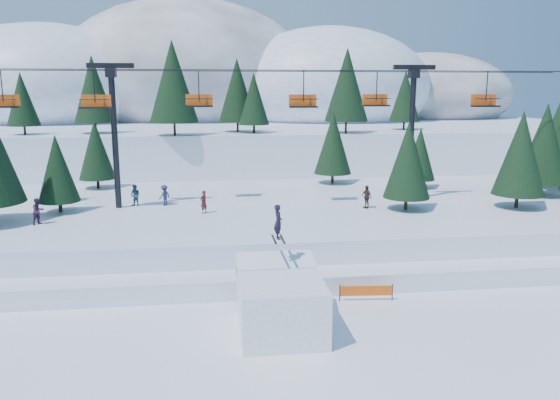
{
  "coord_description": "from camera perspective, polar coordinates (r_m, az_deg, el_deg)",
  "views": [
    {
      "loc": [
        -2.33,
        -22.16,
        10.95
      ],
      "look_at": [
        1.33,
        6.0,
        5.2
      ],
      "focal_mm": 35.0,
      "sensor_mm": 36.0,
      "label": 1
    }
  ],
  "objects": [
    {
      "name": "jump_kicker",
      "position": [
        25.48,
        0.01,
        -10.59
      ],
      "size": [
        3.78,
        5.15,
        5.65
      ],
      "color": "white",
      "rests_on": "ground"
    },
    {
      "name": "banner_far",
      "position": [
        32.52,
        12.87,
        -7.52
      ],
      "size": [
        2.86,
        0.15,
        0.9
      ],
      "color": "black",
      "rests_on": "ground"
    },
    {
      "name": "mid_shelf",
      "position": [
        41.38,
        -3.98,
        -2.14
      ],
      "size": [
        70.0,
        22.0,
        2.5
      ],
      "primitive_type": "cube",
      "color": "white",
      "rests_on": "ground"
    },
    {
      "name": "conifer_stand",
      "position": [
        40.61,
        -1.09,
        6.04
      ],
      "size": [
        63.81,
        16.56,
        9.83
      ],
      "color": "black",
      "rests_on": "mid_shelf"
    },
    {
      "name": "mountain_ridge",
      "position": [
        95.56,
        -9.22,
        10.51
      ],
      "size": [
        119.0,
        61.41,
        26.46
      ],
      "color": "white",
      "rests_on": "ground"
    },
    {
      "name": "ground",
      "position": [
        24.82,
        -1.3,
        -14.73
      ],
      "size": [
        160.0,
        160.0,
        0.0
      ],
      "primitive_type": "plane",
      "color": "white",
      "rests_on": "ground"
    },
    {
      "name": "berm",
      "position": [
        31.98,
        -2.85,
        -7.54
      ],
      "size": [
        70.0,
        6.0,
        1.1
      ],
      "primitive_type": "cube",
      "color": "white",
      "rests_on": "ground"
    },
    {
      "name": "banner_near",
      "position": [
        29.49,
        8.99,
        -9.37
      ],
      "size": [
        2.85,
        0.3,
        0.9
      ],
      "color": "black",
      "rests_on": "ground"
    },
    {
      "name": "distant_skiers",
      "position": [
        39.99,
        -8.04,
        0.31
      ],
      "size": [
        28.9,
        9.79,
        1.7
      ],
      "color": "navy",
      "rests_on": "mid_shelf"
    },
    {
      "name": "chairlift",
      "position": [
        40.43,
        -1.84,
        9.13
      ],
      "size": [
        46.0,
        3.21,
        10.28
      ],
      "color": "black",
      "rests_on": "mid_shelf"
    }
  ]
}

